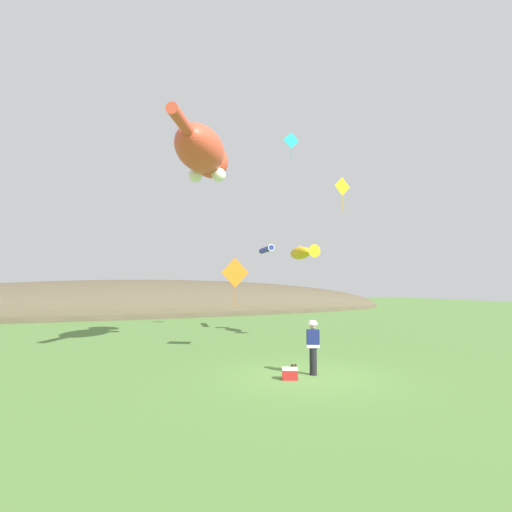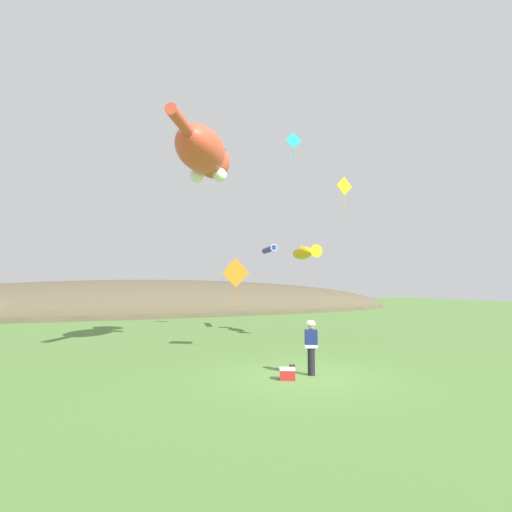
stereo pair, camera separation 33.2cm
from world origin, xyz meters
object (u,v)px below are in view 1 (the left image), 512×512
object	(u,v)px
kite_giant_cat	(203,153)
kite_diamond_orange	(235,273)
picnic_cooler	(290,374)
kite_fish_windsock	(303,253)
kite_tube_streamer	(266,249)
kite_diamond_teal	(291,141)
festival_attendant	(313,346)
kite_spool	(294,367)
kite_diamond_gold	(342,187)

from	to	relation	value
kite_giant_cat	kite_diamond_orange	size ratio (longest dim) A/B	2.99
picnic_cooler	kite_fish_windsock	bearing A→B (deg)	56.58
kite_tube_streamer	kite_diamond_teal	world-z (taller)	kite_diamond_teal
festival_attendant	kite_diamond_orange	world-z (taller)	kite_diamond_orange
kite_spool	festival_attendant	bearing A→B (deg)	-73.76
festival_attendant	kite_diamond_teal	world-z (taller)	kite_diamond_teal
festival_attendant	picnic_cooler	distance (m)	1.29
kite_spool	picnic_cooler	xyz separation A→B (m)	(-0.76, -1.09, 0.07)
kite_spool	kite_diamond_gold	distance (m)	11.83
picnic_cooler	kite_diamond_teal	distance (m)	15.93
picnic_cooler	kite_fish_windsock	world-z (taller)	kite_fish_windsock
kite_giant_cat	kite_fish_windsock	bearing A→B (deg)	13.54
kite_spool	kite_diamond_teal	bearing A→B (deg)	60.81
kite_giant_cat	kite_diamond_orange	world-z (taller)	kite_giant_cat
kite_fish_windsock	kite_diamond_gold	world-z (taller)	kite_diamond_gold
picnic_cooler	kite_diamond_gold	size ratio (longest dim) A/B	0.30
kite_giant_cat	kite_diamond_gold	distance (m)	8.00
kite_giant_cat	kite_spool	bearing A→B (deg)	-74.48
kite_spool	kite_diamond_teal	xyz separation A→B (m)	(4.73, 8.47, 11.57)
kite_spool	kite_tube_streamer	xyz separation A→B (m)	(4.25, 10.95, 5.11)
kite_giant_cat	picnic_cooler	bearing A→B (deg)	-82.98
kite_diamond_orange	kite_diamond_teal	bearing A→B (deg)	36.80
kite_spool	kite_giant_cat	bearing A→B (deg)	105.52
picnic_cooler	kite_diamond_teal	xyz separation A→B (m)	(5.49, 9.56, 11.50)
kite_giant_cat	kite_diamond_gold	xyz separation A→B (m)	(7.95, -0.17, -0.86)
kite_fish_windsock	kite_tube_streamer	xyz separation A→B (m)	(-0.55, 3.62, 0.44)
festival_attendant	kite_giant_cat	size ratio (longest dim) A/B	0.26
festival_attendant	kite_diamond_gold	size ratio (longest dim) A/B	0.91
kite_spool	kite_tube_streamer	bearing A→B (deg)	68.81
kite_diamond_gold	kite_giant_cat	bearing A→B (deg)	178.74
festival_attendant	kite_diamond_teal	size ratio (longest dim) A/B	0.93
kite_giant_cat	kite_tube_streamer	xyz separation A→B (m)	(5.85, 5.16, -4.00)
kite_giant_cat	festival_attendant	bearing A→B (deg)	-74.39
kite_spool	picnic_cooler	size ratio (longest dim) A/B	0.38
picnic_cooler	kite_diamond_gold	distance (m)	12.74
kite_giant_cat	kite_fish_windsock	xyz separation A→B (m)	(6.40, 1.54, -4.44)
kite_diamond_teal	kite_spool	bearing A→B (deg)	-119.19
kite_fish_windsock	kite_diamond_teal	xyz separation A→B (m)	(-0.07, 1.14, 6.90)
kite_diamond_gold	festival_attendant	bearing A→B (deg)	-133.31
kite_spool	kite_diamond_teal	world-z (taller)	kite_diamond_teal
festival_attendant	kite_diamond_teal	xyz separation A→B (m)	(4.48, 9.32, 10.73)
kite_fish_windsock	kite_giant_cat	bearing A→B (deg)	-166.46
festival_attendant	kite_fish_windsock	size ratio (longest dim) A/B	0.65
kite_tube_streamer	kite_diamond_gold	size ratio (longest dim) A/B	1.38
picnic_cooler	kite_diamond_orange	xyz separation A→B (m)	(0.38, 5.74, 3.31)
kite_diamond_orange	picnic_cooler	bearing A→B (deg)	-93.82
kite_tube_streamer	kite_diamond_teal	bearing A→B (deg)	-79.00
picnic_cooler	kite_diamond_teal	world-z (taller)	kite_diamond_teal
festival_attendant	kite_giant_cat	xyz separation A→B (m)	(-1.86, 6.64, 8.27)
kite_tube_streamer	kite_diamond_orange	distance (m)	8.01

